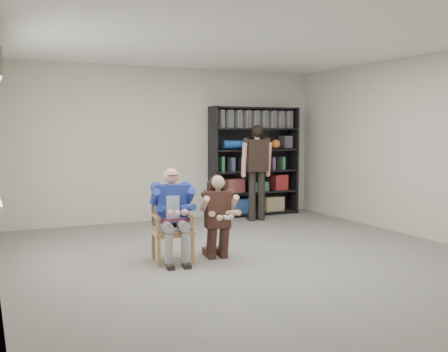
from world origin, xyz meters
name	(u,v)px	position (x,y,z in m)	size (l,w,h in m)	color
room_shell	(259,151)	(0.00, 0.00, 1.40)	(6.00, 7.00, 2.80)	beige
floor	(258,262)	(0.00, 0.00, 0.00)	(6.00, 7.00, 0.01)	slate
armchair	(172,226)	(-0.97, 0.49, 0.46)	(0.53, 0.51, 0.92)	#AA8840
seated_man	(172,215)	(-0.97, 0.49, 0.60)	(0.51, 0.72, 1.19)	#29359A
kneeling_woman	(218,217)	(-0.39, 0.37, 0.55)	(0.46, 0.73, 1.09)	#311B16
bookshelf	(254,161)	(1.70, 3.28, 1.05)	(1.80, 0.38, 2.10)	black
standing_man	(257,173)	(1.43, 2.69, 0.87)	(0.54, 0.30, 1.75)	black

